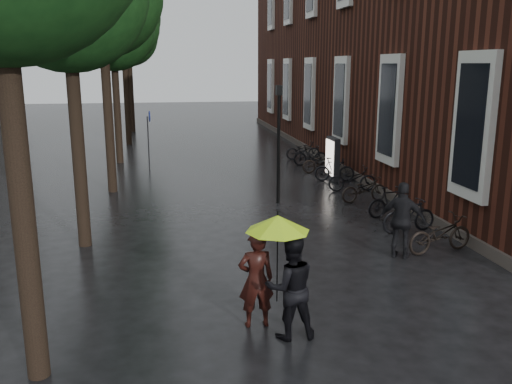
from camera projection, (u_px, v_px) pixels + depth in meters
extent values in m
cube|color=#38160F|center=(416.00, 32.00, 26.77)|extent=(10.00, 33.00, 12.00)
cube|color=silver|center=(474.00, 126.00, 13.20)|extent=(0.25, 1.60, 3.60)
cube|color=black|center=(471.00, 126.00, 13.18)|extent=(0.10, 1.20, 3.00)
cube|color=silver|center=(390.00, 110.00, 17.99)|extent=(0.25, 1.60, 3.60)
cube|color=black|center=(388.00, 110.00, 17.97)|extent=(0.10, 1.20, 3.00)
cube|color=silver|center=(342.00, 100.00, 22.78)|extent=(0.25, 1.60, 3.60)
cube|color=black|center=(340.00, 100.00, 22.77)|extent=(0.10, 1.20, 3.00)
cube|color=silver|center=(310.00, 94.00, 27.58)|extent=(0.25, 1.60, 3.60)
cube|color=black|center=(308.00, 94.00, 27.56)|extent=(0.10, 1.20, 3.00)
cube|color=silver|center=(288.00, 89.00, 32.37)|extent=(0.25, 1.60, 3.60)
cube|color=black|center=(286.00, 89.00, 32.35)|extent=(0.10, 1.20, 3.00)
cube|color=silver|center=(271.00, 86.00, 37.16)|extent=(0.25, 1.60, 3.60)
cube|color=black|center=(270.00, 86.00, 37.15)|extent=(0.10, 1.20, 3.00)
cube|color=silver|center=(272.00, 2.00, 35.90)|extent=(0.25, 1.60, 3.60)
cube|color=black|center=(270.00, 2.00, 35.88)|extent=(0.10, 1.20, 3.00)
cube|color=#3F3833|center=(317.00, 152.00, 27.30)|extent=(0.40, 33.00, 0.30)
cylinder|color=black|center=(24.00, 224.00, 7.46)|extent=(0.32, 0.32, 4.68)
cylinder|color=black|center=(79.00, 158.00, 13.21)|extent=(0.32, 0.32, 4.51)
cylinder|color=black|center=(109.00, 123.00, 18.95)|extent=(0.32, 0.32, 4.95)
cylinder|color=black|center=(117.00, 115.00, 24.74)|extent=(0.32, 0.32, 4.40)
cylinder|color=black|center=(127.00, 102.00, 30.46)|extent=(0.32, 0.32, 4.79)
cylinder|color=black|center=(131.00, 98.00, 36.23)|extent=(0.32, 0.32, 4.57)
imported|color=black|center=(256.00, 279.00, 9.34)|extent=(0.64, 0.43, 1.72)
imported|color=black|center=(291.00, 287.00, 8.94)|extent=(0.88, 0.69, 1.78)
cylinder|color=black|center=(277.00, 263.00, 9.06)|extent=(0.02, 0.02, 1.38)
cone|color=#C2FF1A|center=(278.00, 223.00, 8.90)|extent=(1.09, 1.09, 0.28)
cylinder|color=black|center=(278.00, 213.00, 8.86)|extent=(0.02, 0.02, 0.08)
imported|color=black|center=(402.00, 220.00, 12.67)|extent=(1.14, 0.96, 1.82)
imported|color=black|center=(440.00, 234.00, 13.12)|extent=(1.87, 0.96, 0.94)
imported|color=black|center=(409.00, 215.00, 14.70)|extent=(1.63, 0.64, 0.95)
imported|color=black|center=(390.00, 202.00, 16.19)|extent=(1.62, 0.78, 0.94)
imported|color=black|center=(364.00, 189.00, 17.96)|extent=(1.73, 0.85, 0.87)
imported|color=black|center=(352.00, 179.00, 19.48)|extent=(1.78, 0.74, 0.91)
imported|color=black|center=(334.00, 169.00, 21.13)|extent=(1.62, 0.76, 0.94)
imported|color=black|center=(321.00, 162.00, 22.81)|extent=(1.69, 0.65, 0.88)
imported|color=black|center=(310.00, 155.00, 24.43)|extent=(1.58, 0.49, 0.94)
imported|color=black|center=(303.00, 150.00, 26.07)|extent=(1.64, 0.58, 0.86)
cube|color=black|center=(333.00, 159.00, 21.43)|extent=(0.23, 1.11, 1.67)
cube|color=#F1E2D0|center=(330.00, 157.00, 21.39)|extent=(0.04, 0.93, 1.37)
cylinder|color=black|center=(278.00, 149.00, 17.52)|extent=(0.11, 0.11, 3.58)
cube|color=black|center=(279.00, 90.00, 17.08)|extent=(0.20, 0.20, 0.31)
sphere|color=#FFE5B2|center=(279.00, 90.00, 17.08)|extent=(0.16, 0.16, 0.16)
cylinder|color=#262628|center=(148.00, 143.00, 23.31)|extent=(0.06, 0.06, 2.30)
cylinder|color=navy|center=(149.00, 116.00, 23.06)|extent=(0.03, 0.46, 0.46)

